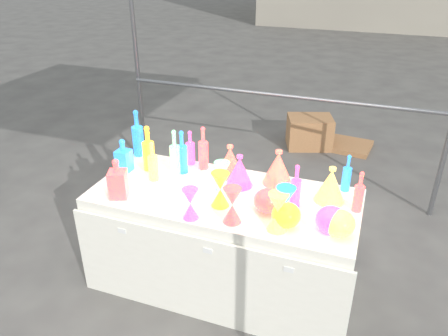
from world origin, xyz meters
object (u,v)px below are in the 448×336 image
(display_table, at_px, (224,240))
(bottle_0, at_px, (149,148))
(hourglass_0, at_px, (232,205))
(lampshade_0, at_px, (230,160))
(globe_0, at_px, (286,216))
(cardboard_box_closed, at_px, (309,132))

(display_table, height_order, bottle_0, bottle_0)
(bottle_0, height_order, hourglass_0, bottle_0)
(hourglass_0, height_order, lampshade_0, lampshade_0)
(globe_0, bearing_deg, lampshade_0, 136.53)
(hourglass_0, xyz_separation_m, globe_0, (0.32, 0.06, -0.05))
(cardboard_box_closed, bearing_deg, lampshade_0, -114.16)
(lampshade_0, bearing_deg, cardboard_box_closed, 85.54)
(display_table, relative_size, bottle_0, 6.74)
(cardboard_box_closed, xyz_separation_m, lampshade_0, (-0.21, -2.36, 0.68))
(cardboard_box_closed, distance_m, bottle_0, 2.65)
(display_table, relative_size, globe_0, 10.62)
(hourglass_0, relative_size, lampshade_0, 0.99)
(bottle_0, bearing_deg, hourglass_0, -31.45)
(bottle_0, bearing_deg, cardboard_box_closed, 70.74)
(lampshade_0, bearing_deg, display_table, -78.44)
(hourglass_0, bearing_deg, display_table, 119.72)
(bottle_0, bearing_deg, display_table, -19.37)
(display_table, distance_m, cardboard_box_closed, 2.66)
(bottle_0, bearing_deg, globe_0, -21.39)
(cardboard_box_closed, height_order, globe_0, globe_0)
(display_table, bearing_deg, cardboard_box_closed, 86.72)
(globe_0, xyz_separation_m, lampshade_0, (-0.53, 0.50, 0.05))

